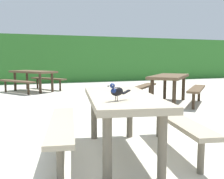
{
  "coord_description": "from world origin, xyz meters",
  "views": [
    {
      "loc": [
        -0.8,
        -2.72,
        1.16
      ],
      "look_at": [
        0.12,
        -0.16,
        0.84
      ],
      "focal_mm": 41.61,
      "sensor_mm": 36.0,
      "label": 1
    }
  ],
  "objects_px": {
    "picnic_table_mid_left": "(169,82)",
    "picnic_table_mid_right": "(33,76)",
    "bird_grackle": "(116,91)",
    "picnic_table_foreground": "(121,110)"
  },
  "relations": [
    {
      "from": "picnic_table_mid_left",
      "to": "picnic_table_mid_right",
      "type": "relative_size",
      "value": 1.01
    },
    {
      "from": "bird_grackle",
      "to": "picnic_table_mid_right",
      "type": "bearing_deg",
      "value": 93.34
    },
    {
      "from": "picnic_table_mid_right",
      "to": "bird_grackle",
      "type": "bearing_deg",
      "value": -86.66
    },
    {
      "from": "picnic_table_foreground",
      "to": "picnic_table_mid_right",
      "type": "distance_m",
      "value": 6.93
    },
    {
      "from": "picnic_table_mid_right",
      "to": "picnic_table_mid_left",
      "type": "bearing_deg",
      "value": -50.04
    },
    {
      "from": "picnic_table_foreground",
      "to": "picnic_table_mid_left",
      "type": "relative_size",
      "value": 0.83
    },
    {
      "from": "picnic_table_foreground",
      "to": "picnic_table_mid_right",
      "type": "xyz_separation_m",
      "value": [
        -0.65,
        6.9,
        0.0
      ]
    },
    {
      "from": "picnic_table_foreground",
      "to": "picnic_table_mid_left",
      "type": "bearing_deg",
      "value": 49.7
    },
    {
      "from": "picnic_table_mid_left",
      "to": "picnic_table_mid_right",
      "type": "height_order",
      "value": "same"
    },
    {
      "from": "bird_grackle",
      "to": "picnic_table_mid_right",
      "type": "height_order",
      "value": "bird_grackle"
    }
  ]
}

